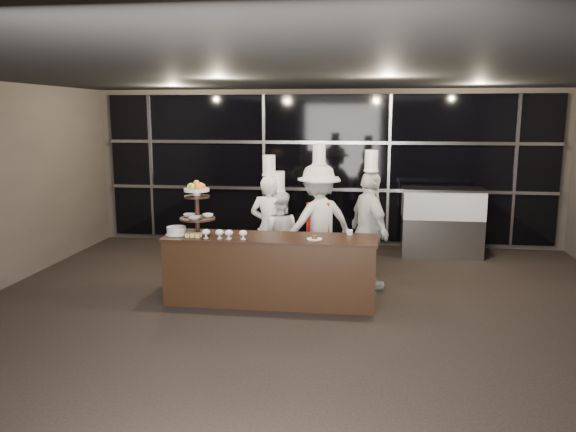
# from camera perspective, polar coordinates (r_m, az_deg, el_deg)

# --- Properties ---
(room) EXTENTS (10.00, 10.00, 10.00)m
(room) POSITION_cam_1_polar(r_m,az_deg,el_deg) (5.99, 0.69, 0.34)
(room) COLOR black
(room) RESTS_ON ground
(window_wall) EXTENTS (8.60, 0.10, 2.80)m
(window_wall) POSITION_cam_1_polar(r_m,az_deg,el_deg) (10.86, 3.84, 4.86)
(window_wall) COLOR black
(window_wall) RESTS_ON ground
(buffet_counter) EXTENTS (2.84, 0.74, 0.92)m
(buffet_counter) POSITION_cam_1_polar(r_m,az_deg,el_deg) (7.63, -1.79, -5.43)
(buffet_counter) COLOR black
(buffet_counter) RESTS_ON ground
(display_stand) EXTENTS (0.48, 0.48, 0.74)m
(display_stand) POSITION_cam_1_polar(r_m,az_deg,el_deg) (7.67, -9.23, 1.20)
(display_stand) COLOR black
(display_stand) RESTS_ON buffet_counter
(compotes) EXTENTS (0.61, 0.11, 0.12)m
(compotes) POSITION_cam_1_polar(r_m,az_deg,el_deg) (7.41, -6.50, -1.70)
(compotes) COLOR silver
(compotes) RESTS_ON buffet_counter
(layer_cake) EXTENTS (0.30, 0.30, 0.11)m
(layer_cake) POSITION_cam_1_polar(r_m,az_deg,el_deg) (7.77, -11.26, -1.48)
(layer_cake) COLOR white
(layer_cake) RESTS_ON buffet_counter
(pastry_squares) EXTENTS (0.20, 0.13, 0.05)m
(pastry_squares) POSITION_cam_1_polar(r_m,az_deg,el_deg) (7.59, -9.57, -1.91)
(pastry_squares) COLOR #D8C66A
(pastry_squares) RESTS_ON buffet_counter
(small_plate) EXTENTS (0.20, 0.20, 0.05)m
(small_plate) POSITION_cam_1_polar(r_m,az_deg,el_deg) (7.35, 2.71, -2.28)
(small_plate) COLOR white
(small_plate) RESTS_ON buffet_counter
(chef_cup) EXTENTS (0.08, 0.08, 0.07)m
(chef_cup) POSITION_cam_1_polar(r_m,az_deg,el_deg) (7.66, 6.29, -1.65)
(chef_cup) COLOR white
(chef_cup) RESTS_ON buffet_counter
(display_case) EXTENTS (1.43, 0.62, 1.24)m
(display_case) POSITION_cam_1_polar(r_m,az_deg,el_deg) (10.42, 15.37, -0.26)
(display_case) COLOR #A5A5AA
(display_case) RESTS_ON ground
(chef_a) EXTENTS (0.64, 0.47, 1.93)m
(chef_a) POSITION_cam_1_polar(r_m,az_deg,el_deg) (8.56, -1.90, -1.06)
(chef_a) COLOR white
(chef_a) RESTS_ON ground
(chef_b) EXTENTS (0.69, 0.55, 1.69)m
(chef_b) POSITION_cam_1_polar(r_m,az_deg,el_deg) (8.59, -0.96, -1.91)
(chef_b) COLOR white
(chef_b) RESTS_ON ground
(chef_c) EXTENTS (1.34, 1.19, 2.10)m
(chef_c) POSITION_cam_1_polar(r_m,az_deg,el_deg) (8.53, 3.11, -0.69)
(chef_c) COLOR silver
(chef_c) RESTS_ON ground
(chef_d) EXTENTS (0.83, 1.10, 2.03)m
(chef_d) POSITION_cam_1_polar(r_m,az_deg,el_deg) (8.25, 8.28, -1.34)
(chef_d) COLOR silver
(chef_d) RESTS_ON ground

